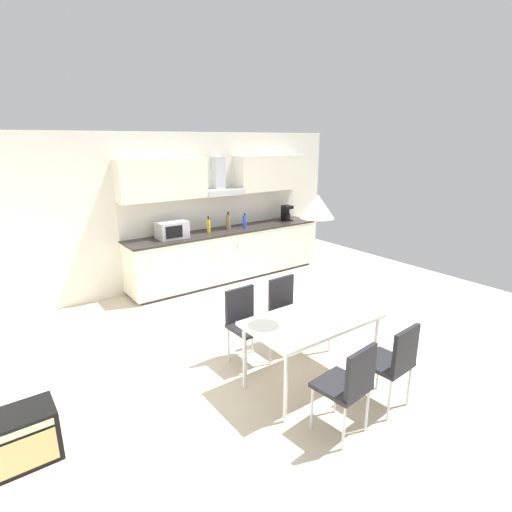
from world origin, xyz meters
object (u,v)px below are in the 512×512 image
(microwave, at_px, (172,230))
(chair_near_right, at_px, (394,359))
(guitar_amp, at_px, (22,437))
(bottle_blue, at_px, (245,222))
(bottle_brown, at_px, (228,222))
(chair_far_left, at_px, (245,318))
(pendant_lamp, at_px, (318,206))
(bottle_yellow, at_px, (209,225))
(dining_table, at_px, (312,322))
(chair_far_right, at_px, (286,305))
(chair_near_left, at_px, (350,381))
(coffee_maker, at_px, (286,213))

(microwave, relative_size, chair_near_right, 0.55)
(microwave, bearing_deg, guitar_amp, -133.46)
(bottle_blue, height_order, bottle_brown, bottle_brown)
(guitar_amp, bearing_deg, chair_far_left, 5.19)
(chair_near_right, relative_size, pendant_lamp, 2.72)
(guitar_amp, distance_m, pendant_lamp, 3.14)
(chair_far_left, relative_size, guitar_amp, 1.67)
(bottle_blue, distance_m, bottle_yellow, 0.71)
(dining_table, bearing_deg, bottle_yellow, 78.14)
(bottle_brown, bearing_deg, chair_far_left, -118.89)
(bottle_brown, distance_m, guitar_amp, 4.70)
(bottle_blue, bearing_deg, chair_far_right, -113.88)
(chair_near_right, bearing_deg, bottle_brown, 79.14)
(bottle_brown, height_order, chair_far_left, bottle_brown)
(pendant_lamp, bearing_deg, chair_near_right, -67.69)
(bottle_blue, relative_size, chair_near_right, 0.32)
(bottle_yellow, distance_m, guitar_amp, 4.40)
(bottle_yellow, distance_m, chair_far_right, 2.65)
(bottle_yellow, xyz_separation_m, dining_table, (-0.70, -3.34, -0.35))
(chair_near_left, distance_m, chair_far_left, 1.53)
(bottle_yellow, bearing_deg, coffee_maker, -0.26)
(chair_far_right, bearing_deg, chair_near_left, -111.58)
(bottle_blue, height_order, chair_near_right, bottle_blue)
(chair_near_right, bearing_deg, chair_far_right, 90.31)
(bottle_blue, height_order, pendant_lamp, pendant_lamp)
(bottle_brown, distance_m, chair_near_left, 4.35)
(chair_near_left, distance_m, pendant_lamp, 1.58)
(bottle_brown, bearing_deg, pendant_lamp, -108.31)
(microwave, height_order, pendant_lamp, pendant_lamp)
(pendant_lamp, bearing_deg, chair_far_right, 68.24)
(chair_near_right, distance_m, guitar_amp, 3.22)
(chair_near_right, distance_m, pendant_lamp, 1.58)
(chair_near_left, height_order, chair_near_right, same)
(chair_near_right, relative_size, guitar_amp, 1.67)
(bottle_yellow, height_order, chair_far_right, bottle_yellow)
(microwave, height_order, chair_near_left, microwave)
(dining_table, distance_m, chair_far_left, 0.84)
(chair_far_left, distance_m, pendant_lamp, 1.58)
(guitar_amp, bearing_deg, pendant_lamp, -12.10)
(dining_table, height_order, chair_far_left, chair_far_left)
(coffee_maker, distance_m, bottle_yellow, 1.77)
(chair_near_right, bearing_deg, microwave, 94.45)
(bottle_yellow, relative_size, dining_table, 0.20)
(pendant_lamp, bearing_deg, coffee_maker, 53.46)
(microwave, bearing_deg, chair_far_left, -96.93)
(bottle_blue, bearing_deg, microwave, 177.67)
(microwave, bearing_deg, chair_near_right, -85.55)
(chair_far_left, bearing_deg, bottle_yellow, 68.52)
(chair_far_left, bearing_deg, chair_near_right, -67.82)
(dining_table, bearing_deg, chair_near_left, -111.39)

